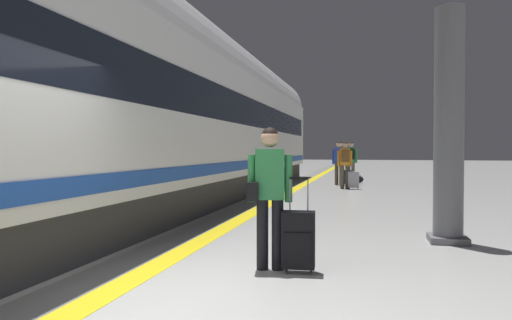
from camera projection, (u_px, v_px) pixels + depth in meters
ground_plane at (154, 299)px, 4.41m from camera, size 120.00×120.00×0.00m
safety_line_strip at (283, 195)px, 14.25m from camera, size 0.36×80.00×0.01m
tactile_edge_band at (271, 195)px, 14.34m from camera, size 0.73×80.00×0.01m
high_speed_train at (187, 110)px, 12.40m from camera, size 2.94×26.66×4.97m
traveller_foreground at (269, 187)px, 5.46m from camera, size 0.55×0.34×1.69m
rolling_suitcase_foreground at (298, 240)px, 5.32m from camera, size 0.40×0.26×1.11m
passenger_near at (345, 161)px, 16.72m from camera, size 0.53×0.38×1.72m
suitcase_near at (354, 180)px, 16.57m from camera, size 0.38×0.24×0.63m
passenger_mid at (351, 158)px, 19.93m from camera, size 0.55×0.37×1.76m
duffel_bag_mid at (358, 179)px, 19.69m from camera, size 0.44×0.26×0.36m
passenger_far at (339, 160)px, 18.46m from camera, size 0.54×0.24×1.75m
suitcase_far at (347, 177)px, 18.09m from camera, size 0.40×0.27×0.61m
platform_pillar at (449, 130)px, 7.05m from camera, size 0.56×0.56×3.60m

